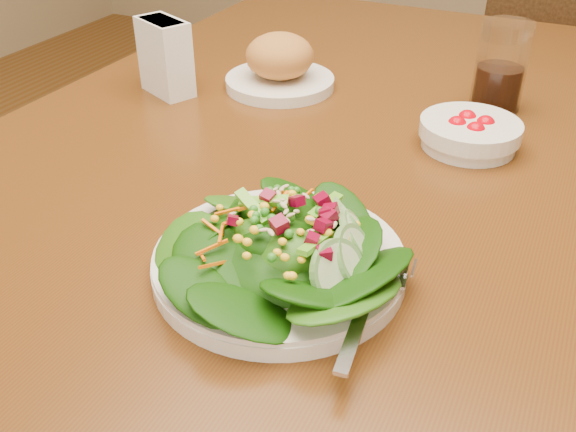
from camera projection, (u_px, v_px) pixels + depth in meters
name	position (u px, v px, depth m)	size (l,w,h in m)	color
dining_table	(320.00, 196.00, 0.95)	(0.90, 1.40, 0.75)	#4E2E0D
chair_far	(555.00, 88.00, 1.72)	(0.47, 0.48, 0.93)	#4C3017
salad_plate	(287.00, 252.00, 0.62)	(0.25, 0.25, 0.07)	silver
bread_plate	(280.00, 66.00, 1.02)	(0.18, 0.18, 0.09)	silver
tomato_bowl	(470.00, 133.00, 0.85)	(0.13, 0.13, 0.04)	silver
drinking_glass	(500.00, 73.00, 0.94)	(0.07, 0.07, 0.13)	silver
napkin_holder	(165.00, 55.00, 0.99)	(0.10, 0.08, 0.12)	white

